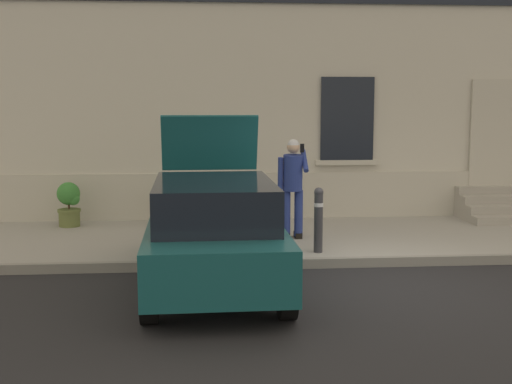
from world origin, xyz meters
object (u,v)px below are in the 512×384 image
at_px(person_on_phone, 293,182).
at_px(planter_cream, 171,203).
at_px(hatchback_car_teal, 214,231).
at_px(bollard_near_person, 318,218).
at_px(planter_olive, 69,203).

height_order(person_on_phone, planter_cream, person_on_phone).
bearing_deg(hatchback_car_teal, planter_cream, 100.95).
distance_m(hatchback_car_teal, person_on_phone, 2.91).
distance_m(hatchback_car_teal, bollard_near_person, 2.21).
xyz_separation_m(hatchback_car_teal, planter_cream, (-0.76, 3.95, -0.19)).
bearing_deg(hatchback_car_teal, person_on_phone, 60.53).
xyz_separation_m(hatchback_car_teal, person_on_phone, (1.42, 2.52, 0.35)).
bearing_deg(planter_olive, bollard_near_person, -30.78).
relative_size(hatchback_car_teal, planter_cream, 4.76).
bearing_deg(person_on_phone, bollard_near_person, -79.12).
distance_m(bollard_near_person, planter_cream, 3.53).
bearing_deg(hatchback_car_teal, planter_olive, 123.85).
xyz_separation_m(bollard_near_person, person_on_phone, (-0.26, 1.10, 0.44)).
height_order(planter_olive, planter_cream, same).
bearing_deg(planter_cream, bollard_near_person, -45.90).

